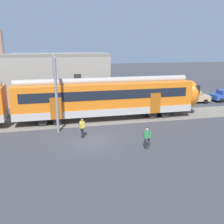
% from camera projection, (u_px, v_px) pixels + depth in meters
% --- Properties ---
extents(ground_plane, '(160.00, 160.00, 0.00)m').
position_uv_depth(ground_plane, '(92.00, 141.00, 21.05)').
color(ground_plane, '#38383D').
extents(pedestrian_yellow, '(0.50, 0.71, 1.67)m').
position_uv_depth(pedestrian_yellow, '(82.00, 126.00, 21.68)').
color(pedestrian_yellow, '#28282D').
rests_on(pedestrian_yellow, ground).
extents(pedestrian_green, '(0.67, 0.55, 1.67)m').
position_uv_depth(pedestrian_green, '(147.00, 136.00, 19.39)').
color(pedestrian_green, '#28282D').
rests_on(pedestrian_green, ground).
extents(parked_car_tan, '(4.06, 1.87, 1.54)m').
position_uv_depth(parked_car_tan, '(194.00, 97.00, 34.48)').
color(parked_car_tan, tan).
rests_on(parked_car_tan, ground).
extents(catenary_gantry, '(0.24, 6.64, 6.53)m').
position_uv_depth(catenary_gantry, '(55.00, 79.00, 25.19)').
color(catenary_gantry, gray).
rests_on(catenary_gantry, ground).
extents(background_building, '(16.47, 5.00, 9.20)m').
position_uv_depth(background_building, '(45.00, 78.00, 34.22)').
color(background_building, gray).
rests_on(background_building, ground).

